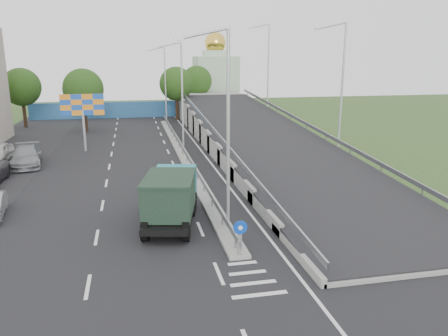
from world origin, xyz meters
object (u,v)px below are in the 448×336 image
object	(u,v)px
parked_car_d	(26,156)
billboard	(82,108)
sign_bollard	(240,238)
lamp_post_mid	(180,91)
dump_truck	(172,195)
lamp_post_near	(225,120)
lamp_post_far	(164,80)
church	(215,79)

from	to	relation	value
parked_car_d	billboard	bearing A→B (deg)	41.85
sign_bollard	lamp_post_mid	world-z (taller)	lamp_post_mid
billboard	dump_truck	world-z (taller)	billboard
billboard	lamp_post_near	bearing A→B (deg)	-67.51
lamp_post_near	lamp_post_far	distance (m)	40.00
lamp_post_near	parked_car_d	xyz separation A→B (m)	(-13.38, 16.90, -4.98)
lamp_post_mid	lamp_post_far	xyz separation A→B (m)	(0.00, 20.00, 0.00)
church	parked_car_d	distance (m)	44.02
church	billboard	xyz separation A→B (m)	(-19.00, -32.00, -1.12)
lamp_post_far	church	xyz separation A→B (m)	(9.89, 14.00, -0.50)
sign_bollard	billboard	size ratio (longest dim) A/B	0.30
lamp_post_near	lamp_post_mid	bearing A→B (deg)	90.00
lamp_post_mid	church	xyz separation A→B (m)	(9.89, 34.00, -0.50)
dump_truck	parked_car_d	world-z (taller)	dump_truck
dump_truck	billboard	bearing A→B (deg)	119.76
sign_bollard	lamp_post_mid	xyz separation A→B (m)	(0.11, 23.83, 4.77)
lamp_post_far	sign_bollard	bearing A→B (deg)	-90.14
dump_truck	lamp_post_near	bearing A→B (deg)	-15.03
lamp_post_mid	parked_car_d	size ratio (longest dim) A/B	1.77
lamp_post_mid	billboard	world-z (taller)	lamp_post_mid
lamp_post_far	parked_car_d	size ratio (longest dim) A/B	1.77
lamp_post_mid	lamp_post_far	world-z (taller)	same
billboard	parked_car_d	size ratio (longest dim) A/B	0.97
lamp_post_mid	parked_car_d	bearing A→B (deg)	-166.96
lamp_post_near	billboard	distance (m)	23.87
sign_bollard	billboard	distance (m)	27.53
lamp_post_near	lamp_post_far	xyz separation A→B (m)	(0.00, 40.00, 0.00)
lamp_post_mid	church	size ratio (longest dim) A/B	0.73
church	billboard	world-z (taller)	church
church	dump_truck	world-z (taller)	church
lamp_post_far	dump_truck	size ratio (longest dim) A/B	1.48
lamp_post_near	billboard	bearing A→B (deg)	112.49
lamp_post_far	dump_truck	distance (m)	38.94
billboard	dump_truck	xyz separation A→B (m)	(6.45, -20.62, -2.61)
church	dump_truck	xyz separation A→B (m)	(-12.55, -52.62, -3.73)
sign_bollard	parked_car_d	bearing A→B (deg)	122.64
sign_bollard	lamp_post_mid	bearing A→B (deg)	89.74
dump_truck	parked_car_d	xyz separation A→B (m)	(-10.72, 15.52, -0.75)
dump_truck	lamp_post_far	bearing A→B (deg)	98.45
billboard	parked_car_d	xyz separation A→B (m)	(-4.27, -5.10, -3.36)
sign_bollard	dump_truck	xyz separation A→B (m)	(-2.55, 5.21, 0.54)
lamp_post_mid	billboard	size ratio (longest dim) A/B	1.83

